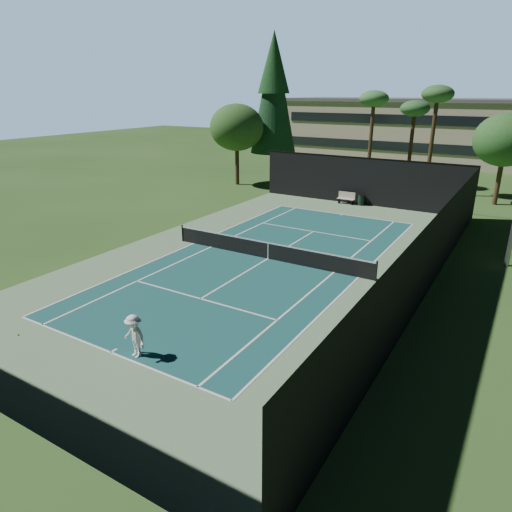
{
  "coord_description": "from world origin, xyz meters",
  "views": [
    {
      "loc": [
        12.35,
        -21.74,
        9.25
      ],
      "look_at": [
        1.0,
        -3.0,
        1.3
      ],
      "focal_mm": 32.0,
      "sensor_mm": 36.0,
      "label": 1
    }
  ],
  "objects_px": {
    "tennis_ball_b": "(287,244)",
    "tennis_ball_c": "(299,244)",
    "tennis_ball_a": "(18,335)",
    "park_bench": "(346,198)",
    "tennis_net": "(268,250)",
    "player": "(134,336)",
    "trash_bin": "(361,200)",
    "tennis_ball_d": "(228,225)"
  },
  "relations": [
    {
      "from": "tennis_ball_c",
      "to": "tennis_ball_b",
      "type": "bearing_deg",
      "value": -156.96
    },
    {
      "from": "tennis_ball_b",
      "to": "tennis_ball_c",
      "type": "relative_size",
      "value": 0.85
    },
    {
      "from": "player",
      "to": "park_bench",
      "type": "height_order",
      "value": "player"
    },
    {
      "from": "tennis_ball_a",
      "to": "trash_bin",
      "type": "distance_m",
      "value": 28.92
    },
    {
      "from": "tennis_ball_a",
      "to": "tennis_ball_d",
      "type": "height_order",
      "value": "tennis_ball_d"
    },
    {
      "from": "tennis_net",
      "to": "player",
      "type": "distance_m",
      "value": 11.6
    },
    {
      "from": "tennis_ball_d",
      "to": "park_bench",
      "type": "relative_size",
      "value": 0.05
    },
    {
      "from": "tennis_ball_a",
      "to": "tennis_ball_b",
      "type": "distance_m",
      "value": 16.37
    },
    {
      "from": "player",
      "to": "tennis_ball_c",
      "type": "bearing_deg",
      "value": 101.75
    },
    {
      "from": "tennis_net",
      "to": "park_bench",
      "type": "xyz_separation_m",
      "value": [
        -1.07,
        15.55,
        -0.01
      ]
    },
    {
      "from": "tennis_ball_a",
      "to": "park_bench",
      "type": "relative_size",
      "value": 0.05
    },
    {
      "from": "tennis_net",
      "to": "trash_bin",
      "type": "xyz_separation_m",
      "value": [
        0.22,
        15.67,
        -0.08
      ]
    },
    {
      "from": "tennis_net",
      "to": "tennis_ball_c",
      "type": "bearing_deg",
      "value": 83.17
    },
    {
      "from": "tennis_ball_b",
      "to": "park_bench",
      "type": "distance_m",
      "value": 12.59
    },
    {
      "from": "tennis_ball_d",
      "to": "park_bench",
      "type": "bearing_deg",
      "value": 65.77
    },
    {
      "from": "player",
      "to": "tennis_ball_a",
      "type": "xyz_separation_m",
      "value": [
        -5.18,
        -1.35,
        -0.81
      ]
    },
    {
      "from": "player",
      "to": "tennis_ball_b",
      "type": "bearing_deg",
      "value": 104.45
    },
    {
      "from": "park_bench",
      "to": "tennis_ball_d",
      "type": "bearing_deg",
      "value": -114.23
    },
    {
      "from": "tennis_net",
      "to": "player",
      "type": "height_order",
      "value": "player"
    },
    {
      "from": "tennis_net",
      "to": "tennis_ball_b",
      "type": "height_order",
      "value": "tennis_net"
    },
    {
      "from": "player",
      "to": "trash_bin",
      "type": "distance_m",
      "value": 27.24
    },
    {
      "from": "tennis_ball_a",
      "to": "player",
      "type": "bearing_deg",
      "value": 14.65
    },
    {
      "from": "player",
      "to": "trash_bin",
      "type": "xyz_separation_m",
      "value": [
        -0.77,
        27.23,
        -0.37
      ]
    },
    {
      "from": "tennis_ball_b",
      "to": "trash_bin",
      "type": "xyz_separation_m",
      "value": [
        0.51,
        12.68,
        0.45
      ]
    },
    {
      "from": "tennis_ball_a",
      "to": "tennis_ball_b",
      "type": "relative_size",
      "value": 1.19
    },
    {
      "from": "tennis_ball_a",
      "to": "tennis_ball_d",
      "type": "distance_m",
      "value": 17.58
    },
    {
      "from": "tennis_ball_a",
      "to": "park_bench",
      "type": "height_order",
      "value": "park_bench"
    },
    {
      "from": "tennis_ball_b",
      "to": "trash_bin",
      "type": "relative_size",
      "value": 0.07
    },
    {
      "from": "tennis_net",
      "to": "tennis_ball_b",
      "type": "relative_size",
      "value": 208.14
    },
    {
      "from": "trash_bin",
      "to": "tennis_ball_b",
      "type": "bearing_deg",
      "value": -92.28
    },
    {
      "from": "player",
      "to": "tennis_ball_c",
      "type": "xyz_separation_m",
      "value": [
        -0.6,
        14.84,
        -0.81
      ]
    },
    {
      "from": "tennis_ball_a",
      "to": "park_bench",
      "type": "distance_m",
      "value": 28.64
    },
    {
      "from": "tennis_ball_d",
      "to": "player",
      "type": "bearing_deg",
      "value": -66.52
    },
    {
      "from": "tennis_ball_d",
      "to": "tennis_ball_b",
      "type": "bearing_deg",
      "value": -15.45
    },
    {
      "from": "tennis_net",
      "to": "player",
      "type": "bearing_deg",
      "value": -85.08
    },
    {
      "from": "tennis_ball_c",
      "to": "park_bench",
      "type": "distance_m",
      "value": 12.37
    },
    {
      "from": "tennis_ball_c",
      "to": "trash_bin",
      "type": "bearing_deg",
      "value": 90.8
    },
    {
      "from": "tennis_ball_b",
      "to": "trash_bin",
      "type": "distance_m",
      "value": 12.7
    },
    {
      "from": "player",
      "to": "tennis_ball_d",
      "type": "xyz_separation_m",
      "value": [
        -7.01,
        16.13,
        -0.81
      ]
    },
    {
      "from": "player",
      "to": "tennis_ball_d",
      "type": "distance_m",
      "value": 17.61
    },
    {
      "from": "tennis_ball_a",
      "to": "trash_bin",
      "type": "relative_size",
      "value": 0.08
    },
    {
      "from": "player",
      "to": "tennis_ball_a",
      "type": "relative_size",
      "value": 22.84
    }
  ]
}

